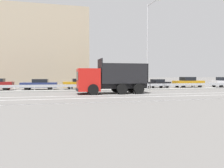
# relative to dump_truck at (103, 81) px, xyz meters

# --- Properties ---
(ground_plane) EXTENTS (320.00, 320.00, 0.00)m
(ground_plane) POSITION_rel_dump_truck_xyz_m (2.26, 1.41, -1.31)
(ground_plane) COLOR #605E5B
(lane_strip_0) EXTENTS (52.76, 0.16, 0.01)m
(lane_strip_0) POSITION_rel_dump_truck_xyz_m (0.97, -1.81, -1.30)
(lane_strip_0) COLOR silver
(lane_strip_0) RESTS_ON ground_plane
(lane_strip_1) EXTENTS (52.76, 0.16, 0.01)m
(lane_strip_1) POSITION_rel_dump_truck_xyz_m (0.97, -4.05, -1.30)
(lane_strip_1) COLOR silver
(lane_strip_1) RESTS_ON ground_plane
(lane_strip_2) EXTENTS (52.76, 0.16, 0.01)m
(lane_strip_2) POSITION_rel_dump_truck_xyz_m (0.97, -6.94, -1.30)
(lane_strip_2) COLOR silver
(lane_strip_2) RESTS_ON ground_plane
(lane_strip_3) EXTENTS (52.76, 0.16, 0.01)m
(lane_strip_3) POSITION_rel_dump_truck_xyz_m (0.97, -6.99, -1.30)
(lane_strip_3) COLOR silver
(lane_strip_3) RESTS_ON ground_plane
(median_island) EXTENTS (29.02, 1.10, 0.18)m
(median_island) POSITION_rel_dump_truck_xyz_m (2.26, 3.96, -1.22)
(median_island) COLOR gray
(median_island) RESTS_ON ground_plane
(median_guardrail) EXTENTS (52.76, 0.09, 0.78)m
(median_guardrail) POSITION_rel_dump_truck_xyz_m (2.26, 4.95, -0.74)
(median_guardrail) COLOR #9EA0A5
(median_guardrail) RESTS_ON ground_plane
(dump_truck) EXTENTS (7.22, 2.81, 3.53)m
(dump_truck) POSITION_rel_dump_truck_xyz_m (0.00, 0.00, 0.00)
(dump_truck) COLOR red
(dump_truck) RESTS_ON ground_plane
(median_road_sign) EXTENTS (0.80, 0.16, 2.60)m
(median_road_sign) POSITION_rel_dump_truck_xyz_m (5.10, 3.96, 0.09)
(median_road_sign) COLOR white
(median_road_sign) RESTS_ON ground_plane
(street_lamp_1) EXTENTS (0.71, 2.79, 10.63)m
(street_lamp_1) POSITION_rel_dump_truck_xyz_m (6.43, 3.60, 4.57)
(street_lamp_1) COLOR #ADADB2
(street_lamp_1) RESTS_ON ground_plane
(parked_car_2) EXTENTS (4.60, 2.07, 1.39)m
(parked_car_2) POSITION_rel_dump_truck_xyz_m (-6.81, 8.11, -0.59)
(parked_car_2) COLOR navy
(parked_car_2) RESTS_ON ground_plane
(parked_car_3) EXTENTS (4.86, 2.03, 1.44)m
(parked_car_3) POSITION_rel_dump_truck_xyz_m (-1.47, 7.93, -0.56)
(parked_car_3) COLOR #B27A14
(parked_car_3) RESTS_ON ground_plane
(parked_car_4) EXTENTS (4.34, 1.97, 1.45)m
(parked_car_4) POSITION_rel_dump_truck_xyz_m (4.76, 8.35, -0.58)
(parked_car_4) COLOR #B27A14
(parked_car_4) RESTS_ON ground_plane
(parked_car_5) EXTENTS (3.98, 2.04, 1.30)m
(parked_car_5) POSITION_rel_dump_truck_xyz_m (9.79, 8.11, -0.62)
(parked_car_5) COLOR black
(parked_car_5) RESTS_ON ground_plane
(parked_car_6) EXTENTS (4.75, 2.04, 1.63)m
(parked_car_6) POSITION_rel_dump_truck_xyz_m (15.21, 8.41, -0.50)
(parked_car_6) COLOR #B27A14
(parked_car_6) RESTS_ON ground_plane
(parked_car_7) EXTENTS (3.93, 1.87, 1.60)m
(parked_car_7) POSITION_rel_dump_truck_xyz_m (21.22, 7.78, -0.51)
(parked_car_7) COLOR silver
(parked_car_7) RESTS_ON ground_plane
(background_building_0) EXTENTS (16.54, 15.56, 12.53)m
(background_building_0) POSITION_rel_dump_truck_xyz_m (-7.94, 20.23, 4.96)
(background_building_0) COLOR tan
(background_building_0) RESTS_ON ground_plane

